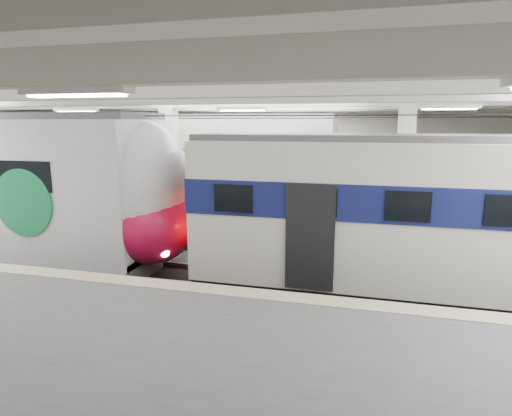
# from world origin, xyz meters

# --- Properties ---
(station_hall) EXTENTS (36.00, 24.00, 5.75)m
(station_hall) POSITION_xyz_m (0.00, -1.74, 3.24)
(station_hall) COLOR black
(station_hall) RESTS_ON ground
(older_rer) EXTENTS (12.74, 2.81, 4.23)m
(older_rer) POSITION_xyz_m (5.76, 0.00, 2.22)
(older_rer) COLOR silver
(older_rer) RESTS_ON ground
(far_train) EXTENTS (15.29, 3.15, 4.83)m
(far_train) POSITION_xyz_m (-4.95, 5.50, 2.49)
(far_train) COLOR silver
(far_train) RESTS_ON ground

